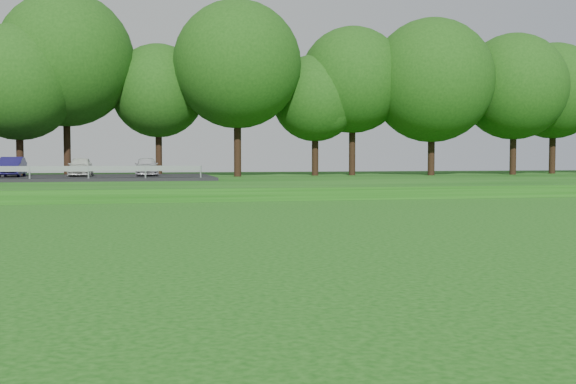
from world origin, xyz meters
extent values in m
cube|color=#12430D|center=(0.00, 34.00, 0.30)|extent=(130.00, 30.00, 0.60)
cube|color=gray|center=(0.00, 20.00, 0.02)|extent=(130.00, 1.60, 0.04)
cube|color=black|center=(-24.00, 33.00, 0.69)|extent=(24.00, 9.00, 0.18)
imported|color=#1B1750|center=(-24.00, 33.00, 1.38)|extent=(1.27, 3.64, 1.20)
imported|color=white|center=(-20.00, 33.00, 1.38)|extent=(1.42, 3.52, 1.20)
imported|color=silver|center=(-16.00, 33.00, 1.38)|extent=(1.42, 3.52, 1.20)
camera|label=1|loc=(-16.84, -13.12, 2.13)|focal=45.00mm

